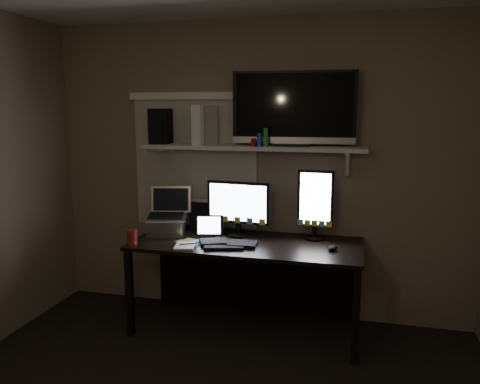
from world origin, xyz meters
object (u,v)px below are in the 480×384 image
(game_console, at_px, (205,125))
(speaker, at_px, (161,126))
(monitor_portrait, at_px, (315,205))
(tablet, at_px, (210,226))
(laptop, at_px, (166,212))
(monitor_landscape, at_px, (238,209))
(cup, at_px, (132,237))
(keyboard, at_px, (228,243))
(desk, at_px, (250,259))
(tv, at_px, (294,109))
(mouse, at_px, (333,248))

(game_console, height_order, speaker, game_console)
(monitor_portrait, distance_m, tablet, 0.87)
(tablet, distance_m, laptop, 0.40)
(monitor_landscape, xyz_separation_m, cup, (-0.74, -0.43, -0.18))
(keyboard, height_order, tablet, tablet)
(desk, xyz_separation_m, monitor_portrait, (0.51, 0.09, 0.46))
(tv, bearing_deg, cup, -158.48)
(keyboard, distance_m, speaker, 1.16)
(desk, relative_size, speaker, 6.14)
(monitor_portrait, relative_size, speaker, 1.95)
(tablet, bearing_deg, tv, 3.86)
(laptop, bearing_deg, monitor_landscape, -4.21)
(desk, relative_size, mouse, 18.33)
(mouse, xyz_separation_m, speaker, (-1.47, 0.28, 0.88))
(laptop, bearing_deg, mouse, -18.17)
(cup, height_order, speaker, speaker)
(laptop, distance_m, tv, 1.35)
(mouse, distance_m, speaker, 1.74)
(game_console, bearing_deg, tv, 18.77)
(desk, bearing_deg, monitor_landscape, 162.43)
(monitor_portrait, relative_size, game_console, 1.78)
(tv, xyz_separation_m, speaker, (-1.12, -0.02, -0.14))
(monitor_landscape, xyz_separation_m, keyboard, (-0.01, -0.27, -0.22))
(mouse, bearing_deg, laptop, -165.22)
(monitor_landscape, height_order, monitor_portrait, monitor_portrait)
(laptop, relative_size, game_console, 1.19)
(mouse, bearing_deg, game_console, -172.98)
(cup, bearing_deg, laptop, 66.22)
(tablet, distance_m, game_console, 0.83)
(monitor_landscape, distance_m, keyboard, 0.35)
(desk, relative_size, tablet, 8.18)
(monitor_landscape, distance_m, cup, 0.88)
(mouse, xyz_separation_m, laptop, (-1.38, 0.12, 0.17))
(desk, relative_size, keyboard, 3.95)
(tablet, height_order, game_console, game_console)
(laptop, bearing_deg, speaker, 107.52)
(desk, bearing_deg, tv, 20.79)
(keyboard, bearing_deg, monitor_landscape, 73.21)
(mouse, relative_size, tv, 0.10)
(desk, distance_m, monitor_portrait, 0.70)
(keyboard, bearing_deg, cup, 178.47)
(mouse, distance_m, game_console, 1.41)
(monitor_portrait, distance_m, cup, 1.47)
(mouse, xyz_separation_m, tv, (-0.35, 0.30, 1.02))
(desk, height_order, game_console, game_console)
(game_console, distance_m, speaker, 0.41)
(monitor_landscape, bearing_deg, tablet, -146.63)
(monitor_portrait, xyz_separation_m, mouse, (0.16, -0.27, -0.27))
(monitor_portrait, height_order, speaker, speaker)
(mouse, relative_size, game_console, 0.30)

